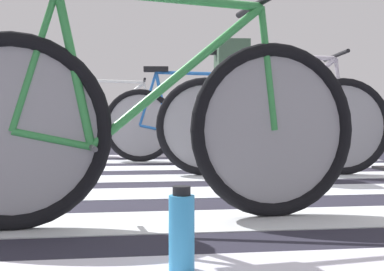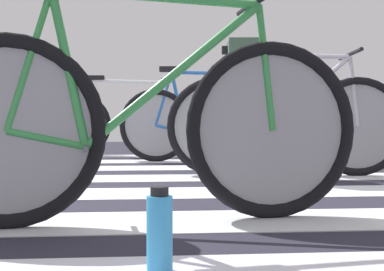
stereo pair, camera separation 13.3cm
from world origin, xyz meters
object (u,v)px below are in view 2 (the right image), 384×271
Objects in this scene: bicycle_4_of_4 at (124,122)px; cyclist_2_of_4 at (243,89)px; water_bottle at (160,232)px; bicycle_2_of_4 at (286,123)px; bicycle_1_of_4 at (146,123)px; bicycle_3_of_4 at (207,123)px.

cyclist_2_of_4 is at bearing -66.14° from bicycle_4_of_4.
cyclist_2_of_4 is at bearing 74.46° from water_bottle.
bicycle_2_of_4 is at bearing -60.37° from bicycle_4_of_4.
bicycle_3_of_4 is (0.57, 2.98, 0.00)m from bicycle_1_of_4.
water_bottle is at bearing -100.09° from cyclist_2_of_4.
cyclist_2_of_4 is (0.68, 1.67, 0.24)m from bicycle_1_of_4.
bicycle_4_of_4 is (-1.29, 2.40, 0.00)m from bicycle_2_of_4.
bicycle_2_of_4 and bicycle_3_of_4 have the same top height.
bicycle_3_of_4 is 7.72× the size of water_bottle.
bicycle_3_of_4 is 1.37m from bicycle_4_of_4.
water_bottle is (-0.95, -2.28, -0.28)m from bicycle_2_of_4.
water_bottle is (-0.64, -2.31, -0.52)m from cyclist_2_of_4.
bicycle_4_of_4 is (-0.98, 2.37, -0.24)m from cyclist_2_of_4.
bicycle_3_of_4 is (-0.12, 1.31, -0.24)m from cyclist_2_of_4.
bicycle_2_of_4 is 2.49m from water_bottle.
bicycle_1_of_4 is 0.70m from water_bottle.
bicycle_4_of_4 is at bearing 135.63° from bicycle_3_of_4.
bicycle_4_of_4 is at bearing 94.18° from water_bottle.
bicycle_1_of_4 and bicycle_3_of_4 have the same top height.
bicycle_1_of_4 is 7.71× the size of water_bottle.
bicycle_2_of_4 and bicycle_4_of_4 have the same top height.
bicycle_1_of_4 is at bearing -106.87° from cyclist_2_of_4.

